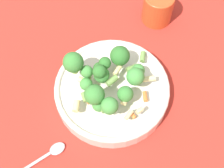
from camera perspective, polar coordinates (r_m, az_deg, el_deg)
name	(u,v)px	position (r m, az deg, el deg)	size (l,w,h in m)	color
ground_plane	(112,94)	(0.76, 0.00, -1.90)	(3.00, 3.00, 0.00)	#B72D23
bowl	(112,90)	(0.74, 0.00, -1.09)	(0.27, 0.27, 0.04)	silver
pasta_salad	(106,78)	(0.69, -1.18, 1.18)	(0.18, 0.22, 0.08)	#8CB766
cup	(158,7)	(0.87, 8.38, 13.71)	(0.08, 0.08, 0.09)	#CC4C23
spoon	(43,158)	(0.72, -12.55, -13.03)	(0.05, 0.17, 0.01)	silver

